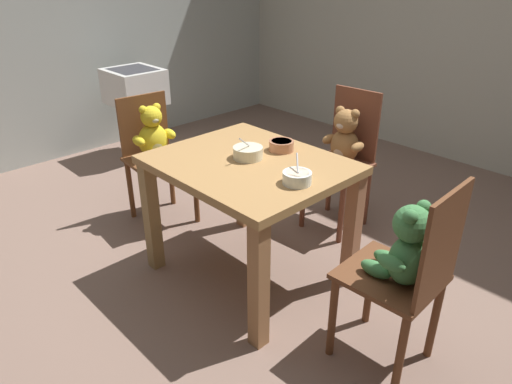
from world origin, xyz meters
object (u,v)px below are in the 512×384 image
(teddy_chair_near_right, at_px, (406,260))
(porridge_bowl_terracotta_far_center, at_px, (281,145))
(teddy_chair_far_center, at_px, (343,147))
(teddy_chair_near_left, at_px, (155,145))
(sink_basin, at_px, (136,100))
(dining_table, at_px, (249,182))
(porridge_bowl_cream_center, at_px, (248,152))
(porridge_bowl_white_near_right, at_px, (297,177))

(teddy_chair_near_right, bearing_deg, porridge_bowl_terracotta_far_center, -15.95)
(teddy_chair_far_center, bearing_deg, teddy_chair_near_left, -51.85)
(porridge_bowl_terracotta_far_center, relative_size, sink_basin, 0.17)
(dining_table, bearing_deg, teddy_chair_far_center, 90.71)
(teddy_chair_far_center, bearing_deg, teddy_chair_near_right, 44.05)
(dining_table, height_order, teddy_chair_near_left, teddy_chair_near_left)
(teddy_chair_near_right, relative_size, porridge_bowl_cream_center, 5.54)
(teddy_chair_near_right, height_order, porridge_bowl_white_near_right, teddy_chair_near_right)
(teddy_chair_far_center, distance_m, teddy_chair_near_left, 1.25)
(porridge_bowl_terracotta_far_center, bearing_deg, porridge_bowl_cream_center, -102.18)
(teddy_chair_far_center, height_order, teddy_chair_near_right, same)
(porridge_bowl_white_near_right, xyz_separation_m, porridge_bowl_cream_center, (-0.39, 0.05, 0.00))
(porridge_bowl_terracotta_far_center, distance_m, sink_basin, 2.10)
(porridge_bowl_terracotta_far_center, bearing_deg, teddy_chair_near_right, -13.92)
(teddy_chair_near_left, xyz_separation_m, sink_basin, (-1.11, 0.52, -0.02))
(teddy_chair_far_center, relative_size, sink_basin, 1.15)
(porridge_bowl_white_near_right, bearing_deg, teddy_chair_near_left, 178.64)
(teddy_chair_near_right, relative_size, teddy_chair_near_left, 1.08)
(porridge_bowl_white_near_right, bearing_deg, porridge_bowl_terracotta_far_center, 143.35)
(porridge_bowl_terracotta_far_center, bearing_deg, sink_basin, 171.71)
(dining_table, xyz_separation_m, teddy_chair_near_right, (0.94, 0.00, -0.03))
(dining_table, xyz_separation_m, porridge_bowl_terracotta_far_center, (0.01, 0.23, 0.15))
(teddy_chair_near_right, distance_m, porridge_bowl_terracotta_far_center, 0.97)
(dining_table, relative_size, sink_basin, 1.24)
(teddy_chair_near_left, relative_size, porridge_bowl_white_near_right, 6.19)
(dining_table, distance_m, porridge_bowl_cream_center, 0.16)
(dining_table, xyz_separation_m, teddy_chair_near_left, (-0.94, 0.01, -0.04))
(teddy_chair_far_center, distance_m, teddy_chair_near_right, 1.27)
(teddy_chair_far_center, height_order, teddy_chair_near_left, teddy_chair_far_center)
(porridge_bowl_white_near_right, bearing_deg, teddy_chair_far_center, 112.76)
(porridge_bowl_terracotta_far_center, bearing_deg, porridge_bowl_white_near_right, -36.65)
(dining_table, distance_m, teddy_chair_near_right, 0.94)
(teddy_chair_near_right, xyz_separation_m, sink_basin, (-2.99, 0.53, -0.03))
(dining_table, relative_size, teddy_chair_near_right, 1.07)
(teddy_chair_near_right, height_order, sink_basin, teddy_chair_near_right)
(dining_table, xyz_separation_m, porridge_bowl_white_near_right, (0.36, -0.02, 0.16))
(teddy_chair_near_left, bearing_deg, teddy_chair_far_center, 47.80)
(teddy_chair_far_center, distance_m, sink_basin, 2.06)
(dining_table, height_order, porridge_bowl_cream_center, porridge_bowl_cream_center)
(dining_table, distance_m, porridge_bowl_white_near_right, 0.39)
(teddy_chair_near_right, xyz_separation_m, porridge_bowl_terracotta_far_center, (-0.92, 0.23, 0.19))
(teddy_chair_far_center, height_order, porridge_bowl_cream_center, teddy_chair_far_center)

